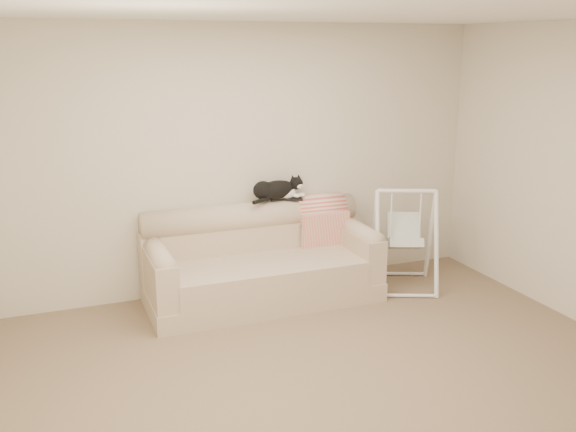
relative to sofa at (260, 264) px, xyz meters
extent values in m
plane|color=brown|center=(-0.05, -1.62, -0.35)|extent=(5.00, 5.00, 0.00)
cube|color=beige|center=(-0.05, 0.38, 0.95)|extent=(5.00, 0.04, 2.60)
cube|color=beige|center=(-0.05, -3.62, 0.95)|extent=(5.00, 0.04, 2.60)
cube|color=white|center=(-0.05, -1.62, 2.24)|extent=(5.00, 4.00, 0.02)
cube|color=beige|center=(0.00, -0.09, -0.26)|extent=(2.20, 0.90, 0.18)
cube|color=beige|center=(0.00, -0.20, -0.05)|extent=(1.80, 0.68, 0.24)
cube|color=beige|center=(0.00, 0.25, 0.08)|extent=(2.20, 0.22, 0.50)
cylinder|color=beige|center=(0.00, 0.25, 0.41)|extent=(2.16, 0.28, 0.28)
cube|color=beige|center=(-0.99, -0.09, 0.04)|extent=(0.20, 0.88, 0.42)
cylinder|color=beige|center=(-0.99, -0.09, 0.25)|extent=(0.18, 0.84, 0.18)
cube|color=beige|center=(0.99, -0.09, 0.04)|extent=(0.20, 0.88, 0.42)
cylinder|color=beige|center=(0.99, -0.09, 0.25)|extent=(0.18, 0.84, 0.18)
cube|color=black|center=(0.29, 0.24, 0.56)|extent=(0.18, 0.06, 0.02)
cube|color=gray|center=(0.29, 0.24, 0.57)|extent=(0.10, 0.04, 0.01)
cube|color=black|center=(0.43, 0.20, 0.56)|extent=(0.18, 0.10, 0.02)
ellipsoid|color=black|center=(0.26, 0.25, 0.66)|extent=(0.46, 0.28, 0.18)
ellipsoid|color=black|center=(0.11, 0.23, 0.67)|extent=(0.23, 0.22, 0.18)
ellipsoid|color=white|center=(0.38, 0.24, 0.62)|extent=(0.18, 0.14, 0.13)
ellipsoid|color=black|center=(0.47, 0.25, 0.71)|extent=(0.16, 0.16, 0.13)
ellipsoid|color=white|center=(0.49, 0.20, 0.69)|extent=(0.08, 0.07, 0.05)
sphere|color=#BF7272|center=(0.49, 0.17, 0.69)|extent=(0.01, 0.01, 0.01)
cone|color=black|center=(0.43, 0.25, 0.77)|extent=(0.07, 0.08, 0.06)
cone|color=black|center=(0.50, 0.27, 0.77)|extent=(0.05, 0.06, 0.06)
sphere|color=olive|center=(0.46, 0.20, 0.71)|extent=(0.02, 0.02, 0.02)
sphere|color=olive|center=(0.50, 0.20, 0.71)|extent=(0.02, 0.02, 0.02)
ellipsoid|color=white|center=(0.46, 0.21, 0.59)|extent=(0.09, 0.11, 0.04)
ellipsoid|color=white|center=(0.51, 0.22, 0.59)|extent=(0.09, 0.11, 0.04)
cylinder|color=black|center=(0.07, 0.14, 0.59)|extent=(0.22, 0.16, 0.04)
cylinder|color=#D84E43|center=(0.72, 0.25, 0.41)|extent=(0.50, 0.33, 0.33)
cube|color=#D84E43|center=(0.72, 0.08, 0.21)|extent=(0.50, 0.09, 0.42)
cylinder|color=white|center=(1.12, -0.27, 0.15)|extent=(0.18, 0.34, 1.01)
cylinder|color=white|center=(1.24, 0.02, 0.15)|extent=(0.18, 0.34, 1.01)
cylinder|color=white|center=(1.66, -0.49, 0.15)|extent=(0.18, 0.34, 1.01)
cylinder|color=white|center=(1.78, -0.21, 0.15)|extent=(0.18, 0.34, 1.01)
cylinder|color=white|center=(1.45, -0.24, 0.65)|extent=(0.55, 0.27, 0.04)
cylinder|color=white|center=(1.33, -0.52, -0.33)|extent=(0.54, 0.26, 0.04)
cylinder|color=white|center=(1.57, 0.05, -0.33)|extent=(0.54, 0.26, 0.04)
cube|color=white|center=(1.44, -0.27, 0.12)|extent=(0.42, 0.41, 0.19)
cube|color=white|center=(1.49, -0.14, 0.27)|extent=(0.37, 0.27, 0.27)
cylinder|color=white|center=(1.32, -0.18, 0.41)|extent=(0.02, 0.02, 0.48)
cylinder|color=white|center=(1.58, -0.29, 0.41)|extent=(0.02, 0.02, 0.48)
camera|label=1|loc=(-1.88, -5.54, 2.04)|focal=40.00mm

